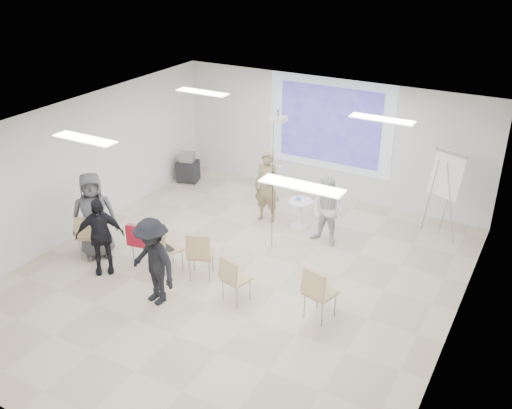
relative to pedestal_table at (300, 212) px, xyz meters
The scene contains 30 objects.
floor 2.58m from the pedestal_table, 94.00° to the right, with size 8.00×9.00×0.10m, color beige.
ceiling 3.69m from the pedestal_table, 94.00° to the right, with size 8.00×9.00×0.10m, color white.
wall_back 2.32m from the pedestal_table, 95.03° to the left, with size 8.00×0.10×3.00m, color silver.
wall_left 5.06m from the pedestal_table, 149.06° to the right, with size 0.10×9.00×3.00m, color silver.
wall_right 4.76m from the pedestal_table, 33.19° to the right, with size 0.10×9.00×3.00m, color silver.
projection_halo 2.45m from the pedestal_table, 95.19° to the left, with size 3.20×0.01×2.30m, color silver.
projection_image 2.44m from the pedestal_table, 95.23° to the left, with size 2.60×0.01×1.90m, color #3B2FA0.
pedestal_table is the anchor object (origin of this frame).
player_left 1.01m from the pedestal_table, behind, with size 0.70×0.48×1.93m, color #8F7B57.
player_right 1.02m from the pedestal_table, 26.53° to the right, with size 0.82×0.66×1.71m, color silver.
controller_left 1.12m from the pedestal_table, 163.31° to the left, with size 0.04×0.13×0.04m, color white.
controller_right 1.01m from the pedestal_table, 13.73° to the right, with size 0.04×0.12×0.04m, color white.
chair_far_left 4.61m from the pedestal_table, 133.60° to the right, with size 0.62×0.64×0.98m.
chair_left_mid 3.65m from the pedestal_table, 123.80° to the right, with size 0.53×0.56×0.98m.
chair_left_inner 3.35m from the pedestal_table, 116.78° to the right, with size 0.58×0.60×0.94m.
chair_center 3.00m from the pedestal_table, 104.64° to the right, with size 0.63×0.65×1.00m.
chair_right_inner 3.26m from the pedestal_table, 86.45° to the right, with size 0.52×0.55×0.93m.
chair_right_far 3.44m from the pedestal_table, 60.00° to the right, with size 0.57×0.60×1.01m.
red_jacket 3.78m from the pedestal_table, 122.82° to the right, with size 0.45×0.10×0.43m, color #A91428.
laptop 3.25m from the pedestal_table, 117.09° to the right, with size 0.35×0.25×0.03m, color black.
audience_left 4.47m from the pedestal_table, 125.85° to the right, with size 1.05×0.63×1.81m, color black.
audience_mid 4.09m from the pedestal_table, 105.05° to the right, with size 1.23×0.67×1.89m, color black.
audience_outer 4.51m from the pedestal_table, 134.51° to the right, with size 1.00×0.66×2.06m, color #525155.
flipchart_easel 3.25m from the pedestal_table, 21.31° to the left, with size 0.80×0.64×1.97m.
av_cart 3.86m from the pedestal_table, 166.18° to the left, with size 0.65×0.57×0.82m.
ceiling_projector 2.54m from the pedestal_table, 94.29° to the right, with size 0.30×0.25×3.00m.
fluor_panel_nw 3.43m from the pedestal_table, 166.23° to the right, with size 1.20×0.30×0.02m, color white.
fluor_panel_ne 3.22m from the pedestal_table, 16.32° to the right, with size 1.20×0.30×0.02m, color white.
fluor_panel_sw 5.27m from the pedestal_table, 118.36° to the right, with size 1.20×0.30×0.02m, color white.
fluor_panel_se 5.13m from the pedestal_table, 65.68° to the right, with size 1.20×0.30×0.02m, color white.
Camera 1 is at (4.93, -8.02, 6.11)m, focal length 40.00 mm.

